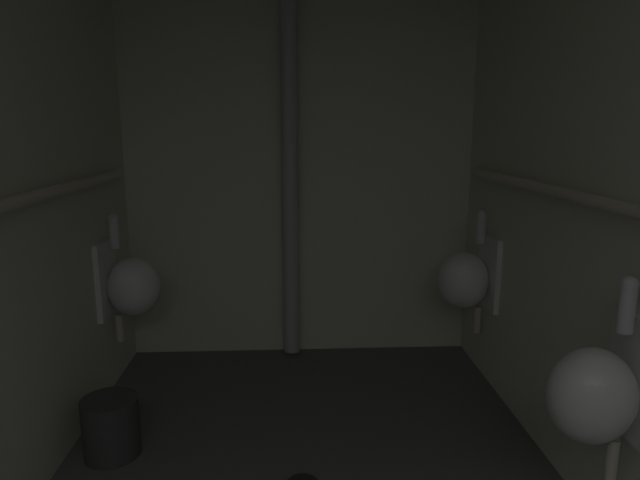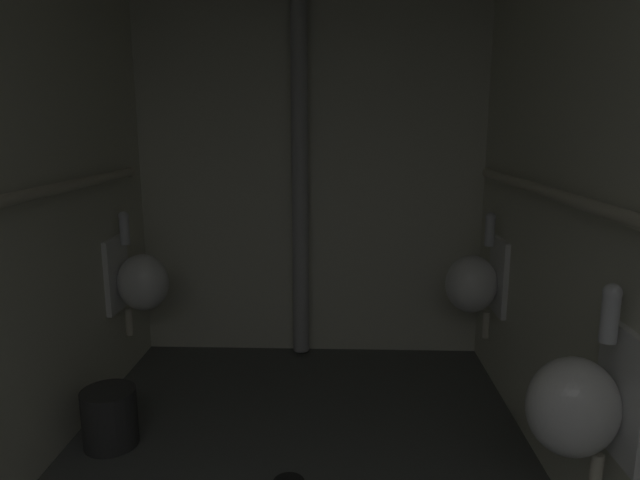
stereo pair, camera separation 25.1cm
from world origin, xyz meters
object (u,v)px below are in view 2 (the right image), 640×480
object	(u,v)px
standpipe_back_wall	(300,174)
urinal_right_mid	(580,404)
urinal_right_far	(475,282)
waste_bin	(110,417)
urinal_left_mid	(139,280)

from	to	relation	value
standpipe_back_wall	urinal_right_mid	bearing A→B (deg)	-60.83
urinal_right_mid	urinal_right_far	bearing A→B (deg)	90.00
waste_bin	urinal_right_far	bearing A→B (deg)	20.85
urinal_right_far	standpipe_back_wall	size ratio (longest dim) A/B	0.31
urinal_left_mid	waste_bin	xyz separation A→B (m)	(0.07, -0.70, -0.50)
urinal_left_mid	urinal_right_far	world-z (taller)	same
urinal_right_far	waste_bin	size ratio (longest dim) A/B	2.65
urinal_left_mid	standpipe_back_wall	bearing A→B (deg)	26.37
urinal_right_mid	urinal_right_far	xyz separation A→B (m)	(0.00, 1.46, 0.00)
urinal_right_far	urinal_right_mid	bearing A→B (deg)	-90.00
urinal_right_far	waste_bin	world-z (taller)	urinal_right_far
urinal_left_mid	urinal_right_far	size ratio (longest dim) A/B	1.00
urinal_right_far	standpipe_back_wall	world-z (taller)	standpipe_back_wall
waste_bin	urinal_left_mid	bearing A→B (deg)	95.71
urinal_right_mid	urinal_left_mid	bearing A→B (deg)	144.16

